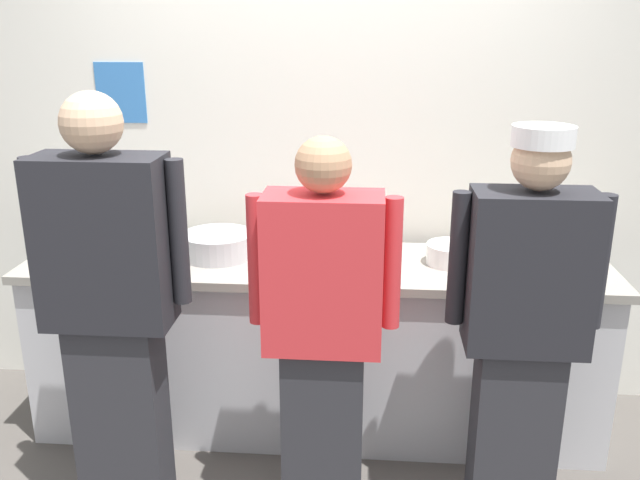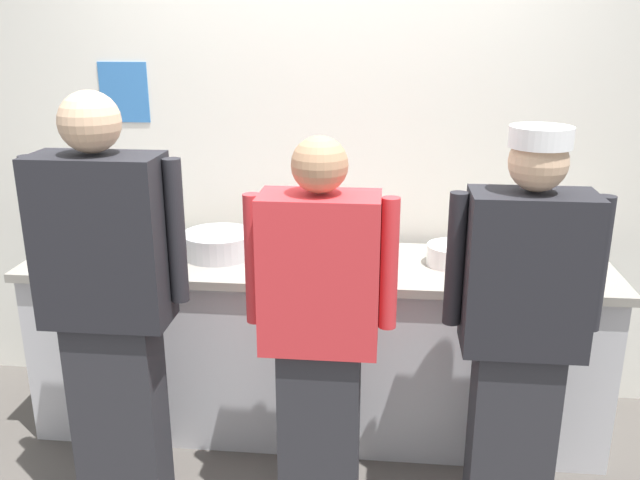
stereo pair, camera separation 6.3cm
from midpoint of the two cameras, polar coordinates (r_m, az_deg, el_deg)
ground_plane at (r=3.33m, az=-0.37°, el=-18.35°), size 9.00×9.00×0.00m
wall_back at (r=3.50m, az=0.99°, el=10.20°), size 4.37×0.11×3.00m
prep_counter at (r=3.39m, az=0.25°, el=-8.84°), size 2.78×0.64×0.88m
chef_near_left at (r=2.78m, az=-16.87°, el=-5.02°), size 0.63×0.24×1.74m
chef_center at (r=2.62m, az=0.67°, el=-7.56°), size 0.59×0.24×1.59m
chef_far_right at (r=2.70m, az=17.38°, el=-6.99°), size 0.59×0.24×1.63m
plate_stack_front at (r=3.23m, az=3.48°, el=-1.17°), size 0.24×0.24×0.06m
plate_stack_rear at (r=3.22m, az=11.69°, el=-1.24°), size 0.24×0.24×0.10m
mixing_bowl_steel at (r=3.30m, az=-8.05°, el=-0.35°), size 0.35×0.35×0.12m
sheet_tray at (r=3.46m, az=-16.71°, el=-0.92°), size 0.47×0.32×0.02m
squeeze_bottle_primary at (r=3.32m, az=-11.98°, el=0.09°), size 0.05×0.05×0.19m
squeeze_bottle_secondary at (r=3.15m, az=15.26°, el=-1.21°), size 0.06×0.06×0.18m
ramekin_yellow_sauce at (r=3.04m, az=0.87°, el=-2.45°), size 0.11×0.11×0.05m
ramekin_green_sauce at (r=3.30m, az=-2.05°, el=-0.90°), size 0.09×0.09×0.04m
ramekin_red_sauce at (r=3.12m, az=18.14°, el=-2.89°), size 0.09×0.09×0.04m
deli_cup at (r=3.44m, az=19.77°, el=-0.76°), size 0.09×0.09×0.09m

